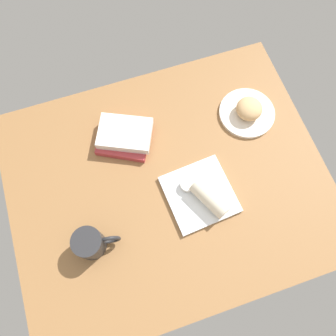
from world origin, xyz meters
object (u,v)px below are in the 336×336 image
(breakfast_wrap, at_px, (211,197))
(coffee_mug, at_px, (90,243))
(book_stack, at_px, (125,136))
(round_plate, at_px, (247,113))
(scone_pastry, at_px, (249,109))
(square_plate, at_px, (200,194))
(sauce_cup, at_px, (188,185))

(breakfast_wrap, xyz_separation_m, coffee_mug, (0.41, 0.02, 0.00))
(book_stack, bearing_deg, round_plate, 174.54)
(scone_pastry, bearing_deg, square_plate, 40.55)
(square_plate, bearing_deg, book_stack, -57.16)
(book_stack, bearing_deg, square_plate, 122.84)
(book_stack, bearing_deg, coffee_mug, 58.58)
(sauce_cup, height_order, coffee_mug, coffee_mug)
(square_plate, distance_m, coffee_mug, 0.39)
(square_plate, relative_size, breakfast_wrap, 1.58)
(book_stack, relative_size, coffee_mug, 1.59)
(square_plate, xyz_separation_m, coffee_mug, (0.39, 0.05, 0.04))
(round_plate, height_order, breakfast_wrap, breakfast_wrap)
(scone_pastry, xyz_separation_m, sauce_cup, (0.31, 0.20, -0.01))
(round_plate, distance_m, sauce_cup, 0.37)
(square_plate, relative_size, sauce_cup, 4.52)
(sauce_cup, height_order, book_stack, book_stack)
(book_stack, height_order, coffee_mug, coffee_mug)
(scone_pastry, bearing_deg, coffee_mug, 23.39)
(round_plate, relative_size, coffee_mug, 1.40)
(scone_pastry, relative_size, book_stack, 0.41)
(round_plate, bearing_deg, sauce_cup, 33.20)
(sauce_cup, xyz_separation_m, breakfast_wrap, (-0.06, 0.07, 0.02))
(scone_pastry, relative_size, coffee_mug, 0.65)
(round_plate, xyz_separation_m, breakfast_wrap, (0.25, 0.27, 0.04))
(breakfast_wrap, distance_m, coffee_mug, 0.41)
(sauce_cup, relative_size, breakfast_wrap, 0.35)
(round_plate, xyz_separation_m, book_stack, (0.46, -0.04, 0.02))
(sauce_cup, distance_m, breakfast_wrap, 0.09)
(scone_pastry, xyz_separation_m, breakfast_wrap, (0.25, 0.27, 0.00))
(book_stack, bearing_deg, sauce_cup, 121.70)
(scone_pastry, height_order, coffee_mug, coffee_mug)
(round_plate, distance_m, coffee_mug, 0.73)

